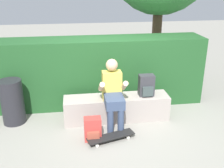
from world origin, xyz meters
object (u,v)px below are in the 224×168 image
bench_main (117,108)px  skateboard_near_person (111,137)px  trash_bin (12,102)px  person_skater (113,92)px  backpack_on_bench (146,86)px  backpack_on_ground (93,130)px

bench_main → skateboard_near_person: bench_main is taller
trash_bin → person_skater: bearing=-11.3°
bench_main → trash_bin: bearing=175.6°
person_skater → backpack_on_bench: (0.66, 0.20, -0.00)m
bench_main → backpack_on_bench: bearing=-1.0°
backpack_on_ground → bench_main: bearing=52.6°
skateboard_near_person → backpack_on_bench: 1.19m
bench_main → trash_bin: (-1.90, 0.15, 0.18)m
bench_main → backpack_on_ground: size_ratio=4.89×
person_skater → skateboard_near_person: bearing=-101.7°
bench_main → backpack_on_bench: (0.56, -0.01, 0.42)m
trash_bin → bench_main: bearing=-4.4°
backpack_on_ground → trash_bin: size_ratio=0.48×
skateboard_near_person → backpack_on_bench: backpack_on_bench is taller
person_skater → skateboard_near_person: person_skater is taller
person_skater → backpack_on_ground: size_ratio=3.03×
bench_main → backpack_on_bench: backpack_on_bench is taller
skateboard_near_person → backpack_on_ground: (-0.29, 0.07, 0.12)m
backpack_on_bench → backpack_on_ground: bearing=-148.7°
person_skater → backpack_on_ground: bearing=-132.3°
person_skater → trash_bin: (-1.80, 0.36, -0.24)m
bench_main → backpack_on_ground: 0.82m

